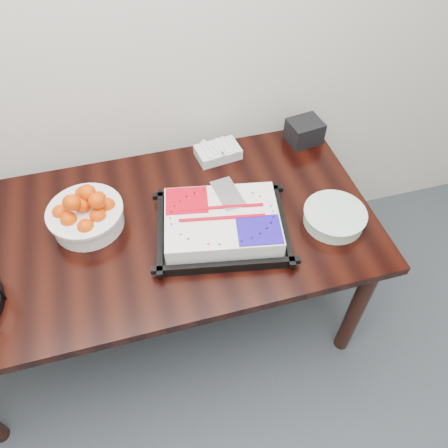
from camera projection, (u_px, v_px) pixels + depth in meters
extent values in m
plane|color=silver|center=(107.00, 22.00, 1.59)|extent=(5.00, 0.00, 5.00)
cube|color=black|center=(151.00, 231.00, 1.75)|extent=(1.80, 0.90, 0.04)
cylinder|color=black|center=(357.00, 308.00, 1.95)|extent=(0.07, 0.07, 0.71)
cylinder|color=black|center=(296.00, 194.00, 2.41)|extent=(0.07, 0.07, 0.71)
cube|color=black|center=(222.00, 230.00, 1.72)|extent=(0.56, 0.47, 0.02)
cube|color=white|center=(222.00, 222.00, 1.68)|extent=(0.49, 0.40, 0.08)
cube|color=red|center=(183.00, 205.00, 1.68)|extent=(0.19, 0.17, 0.00)
cube|color=#1D0E9B|center=(262.00, 225.00, 1.62)|extent=(0.19, 0.17, 0.00)
cube|color=silver|center=(223.00, 193.00, 1.72)|extent=(0.11, 0.18, 0.00)
cylinder|color=white|center=(87.00, 218.00, 1.72)|extent=(0.28, 0.28, 0.09)
cylinder|color=white|center=(85.00, 211.00, 1.69)|extent=(0.30, 0.30, 0.01)
cylinder|color=white|center=(334.00, 218.00, 1.74)|extent=(0.24, 0.24, 0.05)
cylinder|color=white|center=(336.00, 213.00, 1.72)|extent=(0.25, 0.25, 0.01)
cube|color=silver|center=(218.00, 152.00, 2.00)|extent=(0.21, 0.15, 0.05)
cube|color=black|center=(304.00, 131.00, 2.05)|extent=(0.17, 0.15, 0.11)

